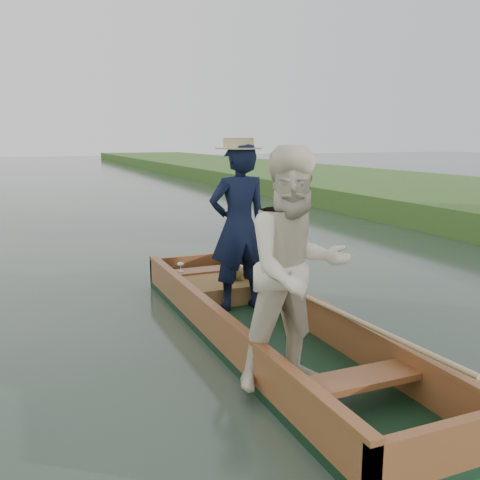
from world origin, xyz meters
name	(u,v)px	position (x,y,z in m)	size (l,w,h in m)	color
ground	(263,342)	(0.00, 0.00, 0.00)	(120.00, 120.00, 0.00)	#283D30
trees_far	(61,112)	(-1.44, 4.27, 2.43)	(21.19, 8.64, 4.32)	#47331E
punt	(264,277)	(-0.08, -0.18, 0.74)	(1.28, 5.00, 2.02)	black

